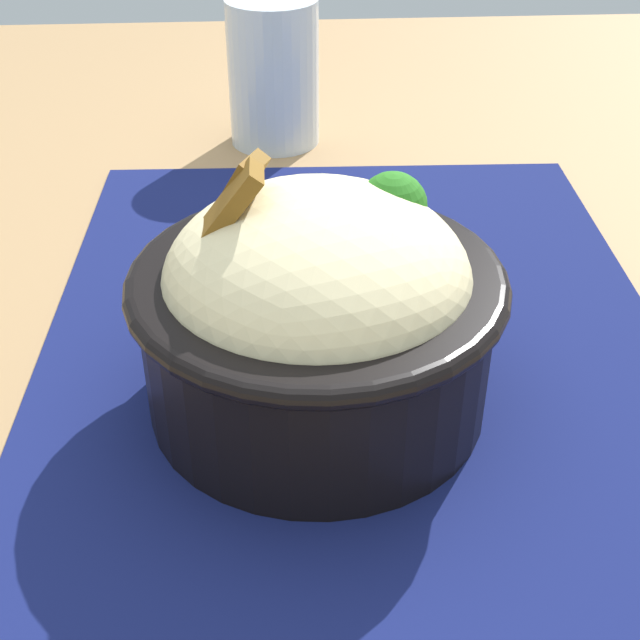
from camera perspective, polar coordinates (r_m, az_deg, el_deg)
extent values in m
cube|color=#99754C|center=(0.53, -0.64, -1.58)|extent=(1.27, 0.92, 0.03)
cylinder|color=olive|center=(1.28, 16.12, 1.15)|extent=(0.04, 0.04, 0.70)
cube|color=#11194C|center=(0.51, 2.33, -1.33)|extent=(0.48, 0.37, 0.00)
cylinder|color=black|center=(0.44, 0.00, -1.16)|extent=(0.17, 0.17, 0.08)
torus|color=black|center=(0.42, 0.00, 2.51)|extent=(0.18, 0.18, 0.01)
ellipsoid|color=beige|center=(0.42, 0.00, 2.62)|extent=(0.18, 0.18, 0.09)
sphere|color=#266C1C|center=(0.43, 4.73, 7.35)|extent=(0.03, 0.03, 0.03)
cylinder|color=orange|center=(0.41, 2.17, 4.97)|extent=(0.04, 0.02, 0.01)
cylinder|color=orange|center=(0.45, -1.47, 7.94)|extent=(0.03, 0.03, 0.01)
cube|color=brown|center=(0.42, -5.80, 7.70)|extent=(0.03, 0.04, 0.05)
cube|color=brown|center=(0.41, -6.27, 6.80)|extent=(0.03, 0.04, 0.04)
cube|color=brown|center=(0.40, -6.50, 6.61)|extent=(0.02, 0.04, 0.05)
cube|color=#B6B6B6|center=(0.59, 4.53, 4.76)|extent=(0.01, 0.06, 0.00)
cube|color=#B6B6B6|center=(0.59, 1.02, 4.82)|extent=(0.01, 0.01, 0.00)
cube|color=#B6B6B6|center=(0.59, -0.82, 4.84)|extent=(0.02, 0.03, 0.00)
cube|color=#B6B6B6|center=(0.60, -3.18, 5.30)|extent=(0.00, 0.02, 0.00)
cube|color=#B6B6B6|center=(0.60, -3.22, 5.02)|extent=(0.00, 0.02, 0.00)
cube|color=#B6B6B6|center=(0.59, -3.27, 4.72)|extent=(0.00, 0.02, 0.00)
cube|color=#B6B6B6|center=(0.59, -3.31, 4.43)|extent=(0.00, 0.02, 0.00)
cylinder|color=silver|center=(0.74, -3.05, 15.76)|extent=(0.07, 0.07, 0.12)
cylinder|color=silver|center=(0.75, -2.98, 13.90)|extent=(0.07, 0.07, 0.06)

